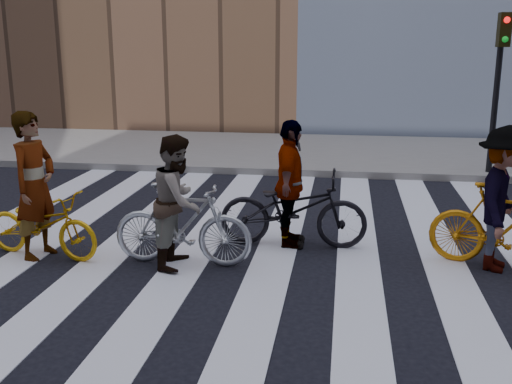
% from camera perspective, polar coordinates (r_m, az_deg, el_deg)
% --- Properties ---
extents(ground, '(100.00, 100.00, 0.00)m').
position_cam_1_polar(ground, '(7.98, -2.29, -6.30)').
color(ground, black).
rests_on(ground, ground).
extents(sidewalk_far, '(100.00, 5.00, 0.15)m').
position_cam_1_polar(sidewalk_far, '(15.15, 3.03, 3.86)').
color(sidewalk_far, gray).
rests_on(sidewalk_far, ground).
extents(zebra_crosswalk, '(8.25, 10.00, 0.01)m').
position_cam_1_polar(zebra_crosswalk, '(7.98, -2.29, -6.26)').
color(zebra_crosswalk, white).
rests_on(zebra_crosswalk, ground).
extents(traffic_signal, '(0.22, 0.42, 3.33)m').
position_cam_1_polar(traffic_signal, '(13.02, 22.18, 10.92)').
color(traffic_signal, black).
rests_on(traffic_signal, ground).
extents(bike_yellow_left, '(1.77, 0.89, 0.89)m').
position_cam_1_polar(bike_yellow_left, '(8.39, -19.73, -2.94)').
color(bike_yellow_left, '#DB9C0C').
rests_on(bike_yellow_left, ground).
extents(bike_silver_mid, '(1.80, 0.53, 1.08)m').
position_cam_1_polar(bike_silver_mid, '(7.64, -7.01, -3.09)').
color(bike_silver_mid, '#B4B8BE').
rests_on(bike_silver_mid, ground).
extents(bike_yellow_right, '(1.88, 1.07, 1.09)m').
position_cam_1_polar(bike_yellow_right, '(8.05, 22.54, -3.15)').
color(bike_yellow_right, orange).
rests_on(bike_yellow_right, ground).
extents(bike_dark_rear, '(2.04, 0.73, 1.07)m').
position_cam_1_polar(bike_dark_rear, '(8.29, 3.55, -1.63)').
color(bike_dark_rear, black).
rests_on(bike_dark_rear, ground).
extents(rider_left, '(0.59, 0.78, 1.94)m').
position_cam_1_polar(rider_left, '(8.28, -20.34, 0.57)').
color(rider_left, slate).
rests_on(rider_left, ground).
extents(rider_mid, '(0.65, 0.83, 1.68)m').
position_cam_1_polar(rider_mid, '(7.57, -7.44, -0.87)').
color(rider_mid, slate).
rests_on(rider_mid, ground).
extents(rider_right, '(1.02, 1.33, 1.81)m').
position_cam_1_polar(rider_right, '(7.94, 22.44, -0.65)').
color(rider_right, slate).
rests_on(rider_right, ground).
extents(rider_rear, '(0.44, 1.04, 1.77)m').
position_cam_1_polar(rider_rear, '(8.21, 3.24, 0.74)').
color(rider_rear, slate).
rests_on(rider_rear, ground).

